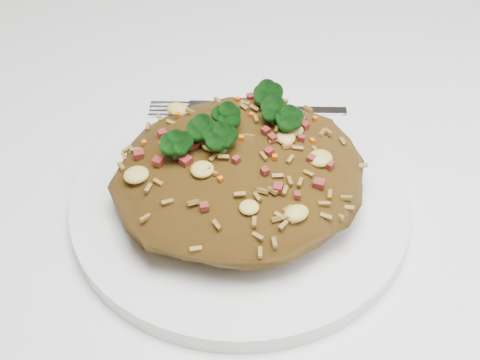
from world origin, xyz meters
The scene contains 4 objects.
dining_table centered at (0.00, 0.00, 0.66)m, with size 1.20×0.80×0.75m.
plate centered at (-0.08, -0.05, 0.76)m, with size 0.24×0.24×0.01m, color white.
fried_rice centered at (-0.08, -0.05, 0.79)m, with size 0.18×0.16×0.07m.
fork centered at (-0.03, 0.03, 0.77)m, with size 0.15×0.08×0.00m.
Camera 1 is at (-0.20, -0.37, 1.11)m, focal length 50.00 mm.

